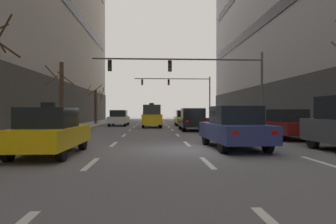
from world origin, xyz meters
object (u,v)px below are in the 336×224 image
taxi_driving_1 (50,132)px  street_tree_0 (96,105)px  car_parked_2 (286,124)px  traffic_signal_0 (199,73)px  taxi_driving_0 (152,116)px  taxi_driving_5 (151,114)px  traffic_signal_1 (183,88)px  car_driving_2 (193,120)px  taxi_driving_6 (184,118)px  street_tree_3 (61,95)px  pedestrian_0 (250,115)px  car_driving_4 (119,118)px  car_driving_3 (234,128)px

taxi_driving_1 → street_tree_0: street_tree_0 is taller
car_parked_2 → traffic_signal_0: 8.93m
taxi_driving_0 → street_tree_0: street_tree_0 is taller
taxi_driving_5 → traffic_signal_1: (4.72, 3.19, 3.83)m
car_driving_2 → street_tree_0: size_ratio=1.04×
taxi_driving_6 → street_tree_3: size_ratio=0.90×
car_driving_2 → taxi_driving_0: bearing=123.7°
taxi_driving_6 → street_tree_0: 9.99m
pedestrian_0 → taxi_driving_6: bearing=147.9°
taxi_driving_1 → traffic_signal_0: size_ratio=0.32×
car_driving_2 → pedestrian_0: pedestrian_0 is taller
taxi_driving_0 → car_driving_4: taxi_driving_0 is taller
car_driving_2 → car_driving_3: size_ratio=1.00×
taxi_driving_1 → street_tree_3: street_tree_3 is taller
taxi_driving_6 → traffic_signal_1: size_ratio=0.38×
car_parked_2 → street_tree_3: bearing=158.3°
car_parked_2 → taxi_driving_6: bearing=104.9°
traffic_signal_1 → taxi_driving_6: bearing=-95.6°
street_tree_0 → traffic_signal_1: bearing=45.1°
taxi_driving_0 → taxi_driving_5: 13.44m
car_driving_3 → street_tree_0: 23.65m
taxi_driving_0 → taxi_driving_6: 4.21m
taxi_driving_0 → car_driving_4: bearing=137.9°
car_driving_4 → street_tree_3: 10.16m
car_parked_2 → taxi_driving_0: bearing=120.9°
pedestrian_0 → car_driving_3: bearing=-110.5°
traffic_signal_0 → street_tree_0: size_ratio=3.03×
car_driving_4 → car_parked_2: (10.41, -14.87, -0.01)m
car_driving_3 → taxi_driving_5: (-3.37, 29.27, 0.27)m
car_driving_3 → taxi_driving_0: bearing=101.6°
car_parked_2 → car_driving_3: bearing=-134.5°
taxi_driving_5 → traffic_signal_0: traffic_signal_0 is taller
car_driving_3 → taxi_driving_5: taxi_driving_5 is taller
traffic_signal_0 → street_tree_0: (-9.78, 10.37, -2.32)m
street_tree_3 → taxi_driving_6: bearing=44.7°
taxi_driving_1 → traffic_signal_1: traffic_signal_1 is taller
taxi_driving_0 → traffic_signal_0: traffic_signal_0 is taller
traffic_signal_0 → street_tree_3: (-9.80, -2.08, -1.89)m
taxi_driving_5 → taxi_driving_6: size_ratio=1.10×
taxi_driving_6 → street_tree_3: (-9.40, -9.29, 1.79)m
car_driving_4 → traffic_signal_1: (7.89, 13.66, 4.14)m
car_parked_2 → street_tree_3: (-13.27, 5.29, 1.79)m
car_driving_2 → taxi_driving_6: size_ratio=1.08×
car_driving_3 → street_tree_3: street_tree_3 is taller
traffic_signal_0 → taxi_driving_5: bearing=101.8°
car_driving_2 → taxi_driving_5: bearing=100.1°
taxi_driving_5 → street_tree_0: bearing=-128.4°
taxi_driving_0 → taxi_driving_6: (3.25, 2.67, -0.25)m
traffic_signal_0 → car_parked_2: bearing=-64.8°
taxi_driving_0 → car_driving_4: 4.43m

